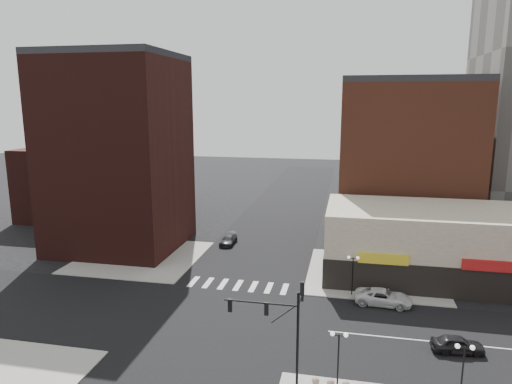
# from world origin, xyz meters

# --- Properties ---
(ground) EXTENTS (240.00, 240.00, 0.00)m
(ground) POSITION_xyz_m (0.00, 0.00, 0.00)
(ground) COLOR black
(ground) RESTS_ON ground
(road_ew) EXTENTS (200.00, 14.00, 0.02)m
(road_ew) POSITION_xyz_m (0.00, 0.00, 0.01)
(road_ew) COLOR black
(road_ew) RESTS_ON ground
(road_ns) EXTENTS (14.00, 200.00, 0.02)m
(road_ns) POSITION_xyz_m (0.00, 0.00, 0.01)
(road_ns) COLOR black
(road_ns) RESTS_ON ground
(sidewalk_nw) EXTENTS (15.00, 15.00, 0.12)m
(sidewalk_nw) POSITION_xyz_m (-14.50, 14.50, 0.06)
(sidewalk_nw) COLOR gray
(sidewalk_nw) RESTS_ON ground
(sidewalk_ne) EXTENTS (15.00, 15.00, 0.12)m
(sidewalk_ne) POSITION_xyz_m (14.50, 14.50, 0.06)
(sidewalk_ne) COLOR gray
(sidewalk_ne) RESTS_ON ground
(building_nw) EXTENTS (16.00, 15.00, 25.00)m
(building_nw) POSITION_xyz_m (-19.00, 18.50, 12.50)
(building_nw) COLOR #341310
(building_nw) RESTS_ON ground
(building_nw_low) EXTENTS (20.00, 18.00, 12.00)m
(building_nw_low) POSITION_xyz_m (-32.00, 34.00, 6.00)
(building_nw_low) COLOR #341310
(building_nw_low) RESTS_ON ground
(building_ne_midrise) EXTENTS (18.00, 15.00, 22.00)m
(building_ne_midrise) POSITION_xyz_m (19.00, 29.50, 11.00)
(building_ne_midrise) COLOR brown
(building_ne_midrise) RESTS_ON ground
(building_ne_row) EXTENTS (24.20, 12.20, 8.00)m
(building_ne_row) POSITION_xyz_m (21.00, 15.00, 3.30)
(building_ne_row) COLOR beige
(building_ne_row) RESTS_ON ground
(traffic_signal) EXTENTS (5.59, 3.09, 7.77)m
(traffic_signal) POSITION_xyz_m (7.24, -7.83, 4.96)
(traffic_signal) COLOR black
(traffic_signal) RESTS_ON ground
(street_lamp_se_a) EXTENTS (1.22, 0.32, 4.16)m
(street_lamp_se_a) POSITION_xyz_m (11.00, -8.00, 3.29)
(street_lamp_se_a) COLOR black
(street_lamp_se_a) RESTS_ON sidewalk_se
(street_lamp_se_b) EXTENTS (1.22, 0.32, 4.16)m
(street_lamp_se_b) POSITION_xyz_m (19.00, -8.00, 3.29)
(street_lamp_se_b) COLOR black
(street_lamp_se_b) RESTS_ON sidewalk_se
(street_lamp_ne) EXTENTS (1.22, 0.32, 4.16)m
(street_lamp_ne) POSITION_xyz_m (12.00, 8.00, 3.29)
(street_lamp_ne) COLOR black
(street_lamp_ne) RESTS_ON sidewalk_ne
(white_suv) EXTENTS (5.66, 2.93, 1.53)m
(white_suv) POSITION_xyz_m (15.03, 6.50, 0.76)
(white_suv) COLOR silver
(white_suv) RESTS_ON ground
(dark_sedan_east) EXTENTS (4.17, 1.97, 1.38)m
(dark_sedan_east) POSITION_xyz_m (20.24, -1.30, 0.69)
(dark_sedan_east) COLOR black
(dark_sedan_east) RESTS_ON ground
(dark_sedan_north) EXTENTS (1.81, 4.43, 1.28)m
(dark_sedan_north) POSITION_xyz_m (-4.89, 22.07, 0.64)
(dark_sedan_north) COLOR black
(dark_sedan_north) RESTS_ON ground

